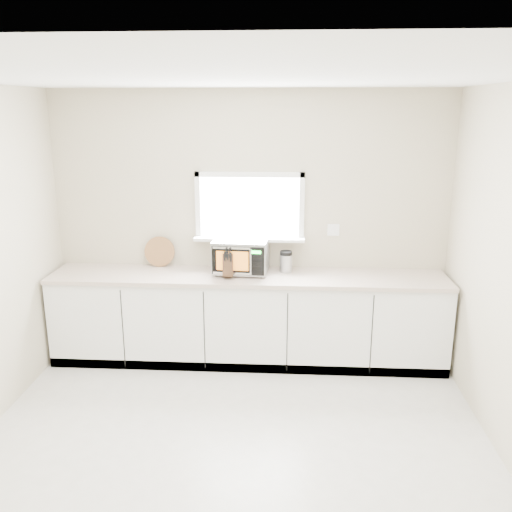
{
  "coord_description": "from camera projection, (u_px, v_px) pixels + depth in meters",
  "views": [
    {
      "loc": [
        0.4,
        -3.4,
        2.52
      ],
      "look_at": [
        0.09,
        1.55,
        1.15
      ],
      "focal_mm": 38.0,
      "sensor_mm": 36.0,
      "label": 1
    }
  ],
  "objects": [
    {
      "name": "coffee_grinder",
      "position": [
        286.0,
        261.0,
        5.42
      ],
      "size": [
        0.14,
        0.14,
        0.22
      ],
      "rotation": [
        0.0,
        0.0,
        0.09
      ],
      "color": "#ACAEB3",
      "rests_on": "countertop"
    },
    {
      "name": "ground",
      "position": [
        230.0,
        463.0,
        3.97
      ],
      "size": [
        4.0,
        4.0,
        0.0
      ],
      "primitive_type": "plane",
      "color": "beige",
      "rests_on": "ground"
    },
    {
      "name": "microwave",
      "position": [
        241.0,
        255.0,
        5.39
      ],
      "size": [
        0.55,
        0.47,
        0.34
      ],
      "rotation": [
        0.0,
        0.0,
        -0.06
      ],
      "color": "black",
      "rests_on": "countertop"
    },
    {
      "name": "back_wall",
      "position": [
        250.0,
        224.0,
        5.53
      ],
      "size": [
        4.0,
        0.17,
        2.7
      ],
      "color": "beige",
      "rests_on": "ground"
    },
    {
      "name": "cutting_board",
      "position": [
        160.0,
        252.0,
        5.6
      ],
      "size": [
        0.31,
        0.08,
        0.31
      ],
      "primitive_type": "cylinder",
      "rotation": [
        1.4,
        0.0,
        0.0
      ],
      "color": "#915F38",
      "rests_on": "countertop"
    },
    {
      "name": "cabinets",
      "position": [
        248.0,
        320.0,
        5.49
      ],
      "size": [
        3.92,
        0.6,
        0.88
      ],
      "primitive_type": "cube",
      "color": "white",
      "rests_on": "ground"
    },
    {
      "name": "knife_block",
      "position": [
        228.0,
        265.0,
        5.23
      ],
      "size": [
        0.11,
        0.22,
        0.31
      ],
      "rotation": [
        0.0,
        0.0,
        0.06
      ],
      "color": "#492F1A",
      "rests_on": "countertop"
    },
    {
      "name": "countertop",
      "position": [
        248.0,
        277.0,
        5.35
      ],
      "size": [
        3.92,
        0.64,
        0.04
      ],
      "primitive_type": "cube",
      "color": "beige",
      "rests_on": "cabinets"
    }
  ]
}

